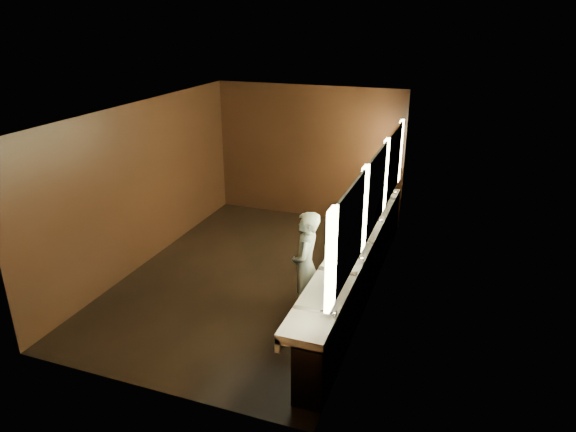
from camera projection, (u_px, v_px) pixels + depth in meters
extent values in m
plane|color=black|center=(253.00, 276.00, 8.68)|extent=(6.00, 6.00, 0.00)
cube|color=#2D2D2B|center=(248.00, 109.00, 7.64)|extent=(4.00, 6.00, 0.02)
cube|color=black|center=(308.00, 153.00, 10.78)|extent=(4.00, 0.02, 2.80)
cube|color=black|center=(139.00, 285.00, 5.54)|extent=(4.00, 0.02, 2.80)
cube|color=black|center=(144.00, 184.00, 8.79)|extent=(0.02, 6.00, 2.80)
cube|color=black|center=(375.00, 213.00, 7.53)|extent=(0.02, 6.00, 2.80)
cube|color=black|center=(360.00, 271.00, 7.95)|extent=(0.36, 5.40, 0.81)
cube|color=white|center=(355.00, 245.00, 7.82)|extent=(0.55, 5.40, 0.12)
cube|color=white|center=(339.00, 247.00, 7.93)|extent=(0.06, 5.40, 0.18)
cylinder|color=silver|center=(328.00, 313.00, 5.79)|extent=(0.18, 0.04, 0.04)
cylinder|color=silver|center=(357.00, 258.00, 7.07)|extent=(0.18, 0.04, 0.04)
cylinder|color=silver|center=(377.00, 221.00, 8.35)|extent=(0.18, 0.04, 0.04)
cylinder|color=silver|center=(392.00, 193.00, 9.63)|extent=(0.18, 0.04, 0.04)
cube|color=#FCF7B8|center=(331.00, 260.00, 5.31)|extent=(0.06, 0.22, 1.15)
cube|color=white|center=(350.00, 232.00, 6.01)|extent=(0.03, 1.32, 1.15)
cube|color=#FCF7B8|center=(363.00, 209.00, 6.71)|extent=(0.06, 0.23, 1.15)
cube|color=white|center=(376.00, 191.00, 7.41)|extent=(0.03, 1.32, 1.15)
cube|color=#FCF7B8|center=(385.00, 175.00, 8.11)|extent=(0.06, 0.23, 1.15)
cube|color=white|center=(394.00, 162.00, 8.80)|extent=(0.03, 1.32, 1.15)
cube|color=#FCF7B8|center=(400.00, 151.00, 9.51)|extent=(0.06, 0.22, 1.15)
imported|color=#80A8C0|center=(306.00, 266.00, 7.22)|extent=(0.47, 0.64, 1.63)
cylinder|color=black|center=(323.00, 316.00, 7.04)|extent=(0.37, 0.37, 0.52)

